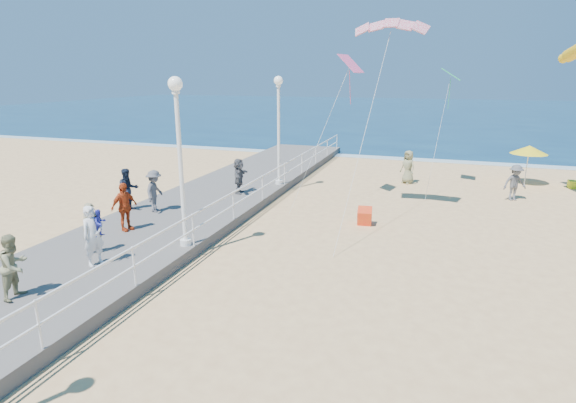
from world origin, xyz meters
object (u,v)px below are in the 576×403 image
(toddler_held, at_px, (100,223))
(spectator_7, at_px, (128,190))
(spectator_5, at_px, (239,176))
(beach_walker_c, at_px, (408,167))
(lamp_post_far, at_px, (279,119))
(spectator_3, at_px, (124,207))
(beach_umbrella, at_px, (529,150))
(beach_chair_right, at_px, (574,184))
(box_kite, at_px, (365,218))
(woman_holding_toddler, at_px, (93,236))
(spectator_6, at_px, (92,228))
(lamp_post_mid, at_px, (179,146))
(spectator_1, at_px, (14,266))
(spectator_2, at_px, (155,191))
(beach_walker_a, at_px, (515,183))

(toddler_held, bearing_deg, spectator_7, 44.63)
(toddler_held, bearing_deg, spectator_5, 12.55)
(beach_walker_c, bearing_deg, lamp_post_far, -110.17)
(spectator_3, relative_size, beach_walker_c, 0.96)
(toddler_held, relative_size, beach_umbrella, 0.37)
(lamp_post_far, bearing_deg, beach_chair_right, 21.37)
(beach_walker_c, height_order, beach_umbrella, beach_umbrella)
(spectator_5, distance_m, beach_walker_c, 9.59)
(box_kite, bearing_deg, woman_holding_toddler, -138.30)
(spectator_3, distance_m, spectator_6, 2.14)
(beach_umbrella, bearing_deg, lamp_post_far, -154.72)
(spectator_3, height_order, beach_chair_right, spectator_3)
(spectator_6, bearing_deg, lamp_post_mid, -26.62)
(spectator_1, xyz_separation_m, beach_umbrella, (14.24, 19.18, 0.69))
(spectator_7, bearing_deg, spectator_5, -4.29)
(spectator_7, bearing_deg, beach_chair_right, -24.23)
(spectator_3, bearing_deg, spectator_2, 24.44)
(spectator_1, distance_m, spectator_3, 5.08)
(spectator_3, relative_size, beach_chair_right, 3.16)
(spectator_2, relative_size, beach_umbrella, 0.80)
(lamp_post_mid, bearing_deg, woman_holding_toddler, -127.01)
(spectator_2, bearing_deg, beach_umbrella, -61.97)
(beach_walker_c, bearing_deg, woman_holding_toddler, -80.67)
(spectator_3, xyz_separation_m, spectator_5, (1.61, 6.14, -0.05))
(beach_walker_c, bearing_deg, beach_umbrella, 51.88)
(toddler_held, xyz_separation_m, spectator_6, (-0.82, 0.56, -0.45))
(beach_umbrella, bearing_deg, toddler_held, -129.13)
(toddler_held, relative_size, spectator_2, 0.47)
(spectator_7, bearing_deg, beach_walker_a, -28.33)
(toddler_held, bearing_deg, spectator_3, 40.39)
(lamp_post_far, height_order, box_kite, lamp_post_far)
(toddler_held, xyz_separation_m, spectator_1, (-0.58, -2.39, -0.43))
(spectator_5, relative_size, beach_walker_c, 0.90)
(spectator_7, distance_m, beach_walker_a, 17.47)
(lamp_post_mid, xyz_separation_m, beach_chair_right, (14.50, 14.67, -3.46))
(spectator_2, bearing_deg, toddler_held, -171.61)
(spectator_1, distance_m, beach_chair_right, 25.32)
(spectator_5, height_order, beach_chair_right, spectator_5)
(spectator_2, distance_m, beach_chair_right, 21.22)
(spectator_5, bearing_deg, beach_chair_right, -72.23)
(spectator_1, bearing_deg, spectator_7, 7.57)
(toddler_held, bearing_deg, spectator_2, 32.85)
(spectator_2, bearing_deg, woman_holding_toddler, -173.65)
(spectator_7, relative_size, beach_umbrella, 0.81)
(lamp_post_mid, xyz_separation_m, spectator_6, (-2.33, -1.49, -2.46))
(woman_holding_toddler, relative_size, spectator_6, 1.11)
(toddler_held, bearing_deg, woman_holding_toddler, 149.77)
(spectator_2, relative_size, spectator_7, 0.98)
(beach_umbrella, bearing_deg, spectator_2, -142.28)
(spectator_7, bearing_deg, beach_walker_c, -11.75)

